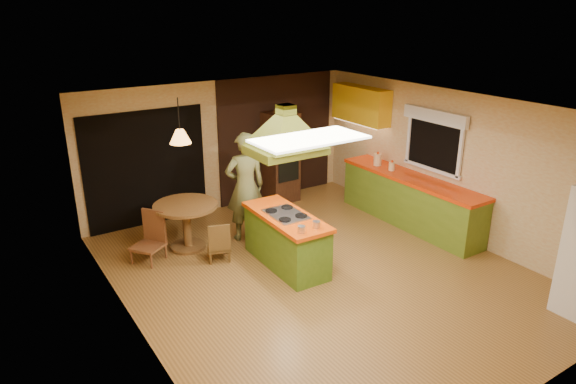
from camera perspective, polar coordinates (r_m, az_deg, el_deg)
ground at (r=7.86m, az=3.63°, el=-8.93°), size 6.50×6.50×0.00m
room_walls at (r=7.33m, az=3.85°, el=-0.37°), size 5.50×6.50×6.50m
ceiling_plane at (r=6.99m, az=4.09°, el=9.27°), size 6.50×6.50×0.00m
brick_panel at (r=10.56m, az=-1.24°, el=6.09°), size 2.64×0.03×2.50m
nook_opening at (r=9.51m, az=-15.45°, el=2.50°), size 2.20×0.03×2.10m
right_counter at (r=9.58m, az=13.37°, el=-0.91°), size 0.62×3.05×0.92m
upper_cabinets at (r=10.37m, az=8.10°, el=9.60°), size 0.34×1.40×0.70m
window_right at (r=9.25m, az=15.98°, el=6.62°), size 0.12×1.35×1.06m
fluor_panel at (r=5.42m, az=2.42°, el=5.92°), size 1.20×0.60×0.03m
kitchen_island at (r=7.89m, az=-0.21°, el=-5.30°), size 0.72×1.68×0.85m
range_hood at (r=7.29m, az=-0.23°, el=7.76°), size 1.05×0.76×0.80m
man at (r=8.61m, az=-4.77°, el=0.56°), size 0.75×0.57×1.88m
wall_oven at (r=10.37m, az=-0.83°, el=3.89°), size 0.61×0.61×1.82m
dining_table at (r=8.53m, az=-11.24°, el=-2.77°), size 1.04×1.04×0.78m
chair_left at (r=8.30m, az=-15.38°, el=-4.94°), size 0.60×0.60×0.79m
chair_near at (r=8.16m, az=-7.75°, el=-5.35°), size 0.45×0.45×0.65m
pendant_lamp at (r=8.11m, az=-11.89°, el=6.06°), size 0.45×0.45×0.22m
canister_large at (r=9.93m, az=9.93°, el=3.57°), size 0.19×0.19×0.22m
canister_medium at (r=9.93m, az=9.93°, el=3.47°), size 0.15×0.15×0.19m
canister_small at (r=9.68m, az=11.46°, el=2.81°), size 0.15×0.15×0.15m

